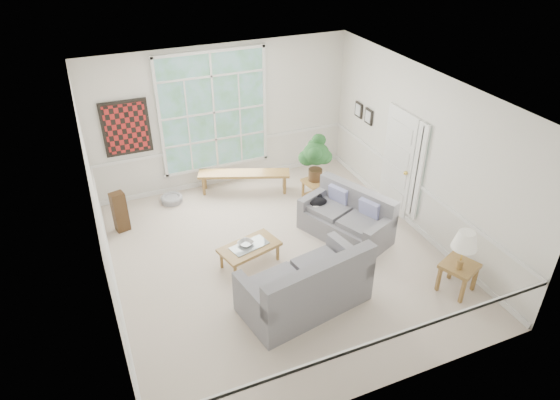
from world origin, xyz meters
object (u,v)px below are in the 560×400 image
Objects in this scene: loveseat_right at (346,215)px; side_table at (457,277)px; coffee_table at (250,255)px; loveseat_front at (304,278)px; end_table at (316,191)px.

loveseat_right is 3.18× the size of side_table.
coffee_table is at bearing 159.56° from loveseat_right.
side_table is at bearing -89.13° from loveseat_right.
side_table is at bearing -25.88° from loveseat_front.
loveseat_front is 1.37m from coffee_table.
loveseat_right reaches higher than end_table.
end_table is at bearing 20.71° from coffee_table.
loveseat_front is at bearing -86.72° from coffee_table.
coffee_table is at bearing 97.97° from loveseat_front.
end_table is at bearing 104.31° from side_table.
end_table reaches higher than coffee_table.
loveseat_right is at bearing 114.22° from side_table.
coffee_table is 3.39m from side_table.
loveseat_right reaches higher than coffee_table.
end_table is 3.44m from side_table.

